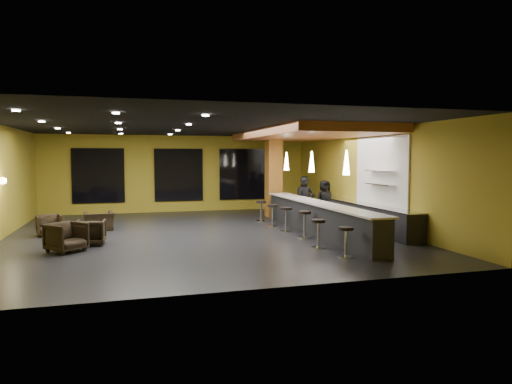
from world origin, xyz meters
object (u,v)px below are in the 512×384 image
object	(u,v)px
armchair_c	(49,225)
bar_stool_3	(286,216)
pendant_2	(286,161)
staff_a	(305,200)
bar_counter	(317,219)
pendant_1	(312,162)
pendant_0	(346,163)
prep_counter	(364,217)
bar_stool_5	(261,208)
bar_stool_2	(304,221)
staff_c	(325,200)
armchair_a	(66,237)
bar_stool_4	(273,213)
staff_b	(305,198)
armchair_b	(91,232)
bar_stool_1	(318,230)
bar_stool_0	(346,238)
column	(274,175)
armchair_d	(99,221)

from	to	relation	value
armchair_c	bar_stool_3	distance (m)	7.65
pendant_2	staff_a	world-z (taller)	pendant_2
bar_counter	pendant_1	distance (m)	1.92
pendant_0	armchair_c	xyz separation A→B (m)	(-8.36, 4.02, -2.01)
prep_counter	bar_stool_5	world-z (taller)	prep_counter
bar_stool_2	pendant_1	bearing A→B (deg)	57.53
pendant_1	staff_a	world-z (taller)	pendant_1
bar_counter	bar_stool_5	xyz separation A→B (m)	(-0.91, 3.37, 0.01)
bar_counter	armchair_c	bearing A→B (deg)	166.40
pendant_0	armchair_c	distance (m)	9.50
pendant_0	bar_stool_5	distance (m)	5.75
bar_stool_3	prep_counter	bearing A→B (deg)	-3.58
staff_c	bar_stool_2	bearing A→B (deg)	-131.32
prep_counter	armchair_a	size ratio (longest dim) A/B	7.01
staff_a	bar_stool_4	xyz separation A→B (m)	(-1.46, -0.48, -0.36)
pendant_0	staff_c	world-z (taller)	pendant_0
bar_counter	bar_stool_2	size ratio (longest dim) A/B	9.57
prep_counter	staff_a	xyz separation A→B (m)	(-1.45, 1.89, 0.44)
staff_b	armchair_b	xyz separation A→B (m)	(-7.95, -3.45, -0.51)
bar_counter	bar_stool_5	bearing A→B (deg)	105.10
staff_b	bar_stool_5	distance (m)	1.93
staff_b	bar_stool_1	xyz separation A→B (m)	(-1.89, -5.66, -0.36)
armchair_a	pendant_0	bearing A→B (deg)	-52.00
pendant_2	pendant_0	bearing A→B (deg)	-90.00
armchair_c	pendant_0	bearing A→B (deg)	-42.03
prep_counter	bar_stool_0	world-z (taller)	prep_counter
pendant_2	armchair_c	world-z (taller)	pendant_2
bar_counter	column	bearing A→B (deg)	90.00
staff_c	staff_a	bearing A→B (deg)	-160.38
staff_b	armchair_a	size ratio (longest dim) A/B	2.03
prep_counter	bar_stool_3	xyz separation A→B (m)	(-2.84, 0.18, 0.10)
column	bar_stool_2	bearing A→B (deg)	-97.34
bar_stool_2	bar_stool_5	world-z (taller)	bar_stool_2
column	bar_stool_1	xyz separation A→B (m)	(-0.91, -6.77, -1.24)
armchair_c	armchair_d	xyz separation A→B (m)	(1.46, 0.74, -0.02)
staff_c	bar_stool_4	distance (m)	2.73
pendant_2	staff_c	world-z (taller)	pendant_2
armchair_a	bar_stool_1	bearing A→B (deg)	-54.61
armchair_c	staff_c	bearing A→B (deg)	-11.01
pendant_2	bar_stool_3	distance (m)	3.07
bar_stool_3	staff_a	bearing A→B (deg)	51.12
bar_stool_1	armchair_b	bearing A→B (deg)	159.97
pendant_1	armchair_c	xyz separation A→B (m)	(-8.36, 1.52, -2.01)
column	prep_counter	bearing A→B (deg)	-64.00
armchair_a	armchair_c	xyz separation A→B (m)	(-0.85, 2.83, -0.05)
staff_a	pendant_2	bearing A→B (deg)	126.84
prep_counter	bar_stool_5	size ratio (longest dim) A/B	7.51
bar_stool_3	armchair_d	bearing A→B (deg)	160.98
bar_counter	pendant_2	size ratio (longest dim) A/B	11.43
prep_counter	bar_stool_5	distance (m)	4.09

